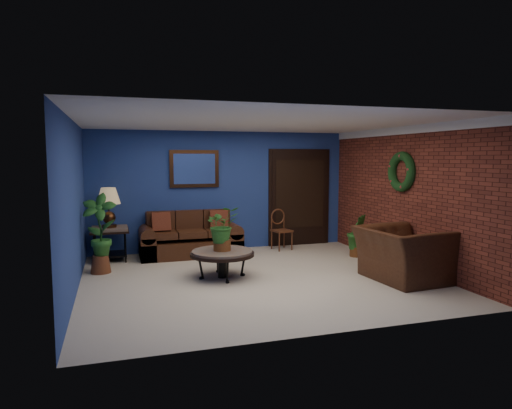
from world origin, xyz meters
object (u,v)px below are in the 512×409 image
object	(u,v)px
sofa	(190,241)
armchair	(402,254)
side_chair	(280,227)
coffee_table	(222,254)
table_lamp	(109,203)
end_table	(110,235)

from	to	relation	value
sofa	armchair	bearing A→B (deg)	-44.64
sofa	side_chair	bearing A→B (deg)	1.12
coffee_table	table_lamp	bearing A→B (deg)	133.41
table_lamp	side_chair	xyz separation A→B (m)	(3.47, 0.06, -0.62)
coffee_table	armchair	xyz separation A→B (m)	(2.70, -1.00, 0.03)
sofa	coffee_table	distance (m)	1.89
sofa	coffee_table	size ratio (longest dim) A/B	1.89
armchair	table_lamp	bearing A→B (deg)	53.03
side_chair	armchair	world-z (taller)	side_chair
table_lamp	sofa	bearing A→B (deg)	0.92
table_lamp	side_chair	distance (m)	3.52
table_lamp	side_chair	bearing A→B (deg)	1.03
end_table	side_chair	xyz separation A→B (m)	(3.47, 0.06, -0.00)
side_chair	armchair	size ratio (longest dim) A/B	0.67
end_table	table_lamp	size ratio (longest dim) A/B	0.96
table_lamp	coffee_table	bearing A→B (deg)	-46.59
table_lamp	side_chair	size ratio (longest dim) A/B	0.84
coffee_table	table_lamp	xyz separation A→B (m)	(-1.75, 1.85, 0.72)
table_lamp	armchair	distance (m)	5.33
sofa	armchair	world-z (taller)	sofa
end_table	armchair	bearing A→B (deg)	-32.71
table_lamp	end_table	bearing A→B (deg)	0.00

